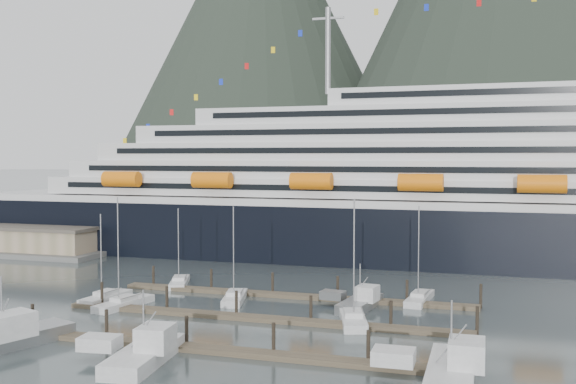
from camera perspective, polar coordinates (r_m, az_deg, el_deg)
name	(u,v)px	position (r m, az deg, el deg)	size (l,w,h in m)	color
ground	(292,330)	(73.51, 0.30, -11.63)	(1600.00, 1600.00, 0.00)	#444F50
cruise_ship	(555,195)	(123.35, 21.70, -0.24)	(210.00, 30.40, 50.30)	black
warehouse	(9,239)	(144.99, -22.58, -3.69)	(46.00, 20.00, 5.80)	#595956
dock_near	(211,349)	(66.13, -6.53, -13.04)	(48.18, 2.28, 3.20)	#4C4031
dock_mid	(258,318)	(77.78, -2.54, -10.58)	(48.18, 2.28, 3.20)	#4C4031
dock_far	(292,295)	(89.80, 0.35, -8.73)	(48.18, 2.28, 3.20)	#4C4031
sailboat_a	(106,298)	(90.45, -15.17, -8.69)	(3.03, 8.47, 11.73)	silver
sailboat_b	(124,304)	(86.58, -13.72, -9.19)	(3.92, 9.28, 14.08)	silver
sailboat_c	(235,298)	(87.76, -4.54, -8.95)	(4.42, 8.90, 12.67)	silver
sailboat_e	(179,283)	(99.37, -9.18, -7.58)	(5.11, 8.76, 11.54)	silver
sailboat_g	(419,299)	(88.78, 11.07, -8.86)	(2.96, 9.17, 12.75)	silver
sailboat_h	(353,320)	(76.36, 5.53, -10.75)	(5.04, 9.30, 14.46)	silver
trawler_a	(1,338)	(72.32, -23.10, -11.33)	(11.44, 14.57, 7.77)	#95989B
trawler_b	(143,353)	(63.56, -12.21, -13.18)	(8.86, 11.61, 7.33)	silver
trawler_d	(449,370)	(59.13, 13.48, -14.43)	(9.27, 12.55, 7.44)	silver
trawler_e	(359,302)	(83.84, 6.04, -9.24)	(7.40, 9.69, 6.03)	#95989B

